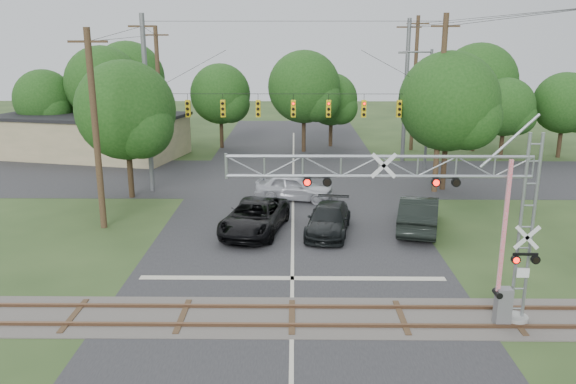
{
  "coord_description": "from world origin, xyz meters",
  "views": [
    {
      "loc": [
        0.07,
        -16.58,
        9.73
      ],
      "look_at": [
        -0.2,
        7.5,
        3.29
      ],
      "focal_mm": 35.0,
      "sensor_mm": 36.0,
      "label": 1
    }
  ],
  "objects_px": {
    "pickup_black": "(255,217)",
    "sedan_silver": "(294,187)",
    "car_dark": "(328,220)",
    "commercial_building": "(92,135)",
    "crossing_gantry": "(436,209)",
    "streetlight": "(426,106)",
    "traffic_signal_span": "(307,106)"
  },
  "relations": [
    {
      "from": "car_dark",
      "to": "commercial_building",
      "type": "relative_size",
      "value": 0.3
    },
    {
      "from": "crossing_gantry",
      "to": "commercial_building",
      "type": "height_order",
      "value": "crossing_gantry"
    },
    {
      "from": "car_dark",
      "to": "streetlight",
      "type": "xyz_separation_m",
      "value": [
        7.86,
        13.5,
        4.44
      ]
    },
    {
      "from": "car_dark",
      "to": "sedan_silver",
      "type": "height_order",
      "value": "sedan_silver"
    },
    {
      "from": "traffic_signal_span",
      "to": "pickup_black",
      "type": "height_order",
      "value": "traffic_signal_span"
    },
    {
      "from": "crossing_gantry",
      "to": "car_dark",
      "type": "height_order",
      "value": "crossing_gantry"
    },
    {
      "from": "traffic_signal_span",
      "to": "car_dark",
      "type": "height_order",
      "value": "traffic_signal_span"
    },
    {
      "from": "pickup_black",
      "to": "car_dark",
      "type": "relative_size",
      "value": 1.17
    },
    {
      "from": "car_dark",
      "to": "streetlight",
      "type": "relative_size",
      "value": 0.55
    },
    {
      "from": "streetlight",
      "to": "traffic_signal_span",
      "type": "bearing_deg",
      "value": -150.83
    },
    {
      "from": "pickup_black",
      "to": "car_dark",
      "type": "height_order",
      "value": "pickup_black"
    },
    {
      "from": "sedan_silver",
      "to": "commercial_building",
      "type": "height_order",
      "value": "commercial_building"
    },
    {
      "from": "pickup_black",
      "to": "sedan_silver",
      "type": "bearing_deg",
      "value": 82.69
    },
    {
      "from": "traffic_signal_span",
      "to": "streetlight",
      "type": "height_order",
      "value": "traffic_signal_span"
    },
    {
      "from": "crossing_gantry",
      "to": "streetlight",
      "type": "height_order",
      "value": "streetlight"
    },
    {
      "from": "traffic_signal_span",
      "to": "car_dark",
      "type": "bearing_deg",
      "value": -83.37
    },
    {
      "from": "crossing_gantry",
      "to": "commercial_building",
      "type": "bearing_deg",
      "value": 126.68
    },
    {
      "from": "commercial_building",
      "to": "crossing_gantry",
      "type": "bearing_deg",
      "value": -40.55
    },
    {
      "from": "pickup_black",
      "to": "crossing_gantry",
      "type": "bearing_deg",
      "value": -44.22
    },
    {
      "from": "crossing_gantry",
      "to": "traffic_signal_span",
      "type": "bearing_deg",
      "value": 102.29
    },
    {
      "from": "pickup_black",
      "to": "commercial_building",
      "type": "xyz_separation_m",
      "value": [
        -15.7,
        20.37,
        1.01
      ]
    },
    {
      "from": "crossing_gantry",
      "to": "streetlight",
      "type": "bearing_deg",
      "value": 78.23
    },
    {
      "from": "traffic_signal_span",
      "to": "streetlight",
      "type": "xyz_separation_m",
      "value": [
        8.85,
        4.94,
        -0.53
      ]
    },
    {
      "from": "traffic_signal_span",
      "to": "pickup_black",
      "type": "distance_m",
      "value": 10.14
    },
    {
      "from": "pickup_black",
      "to": "streetlight",
      "type": "bearing_deg",
      "value": 59.75
    },
    {
      "from": "pickup_black",
      "to": "car_dark",
      "type": "xyz_separation_m",
      "value": [
        3.88,
        -0.14,
        -0.09
      ]
    },
    {
      "from": "car_dark",
      "to": "commercial_building",
      "type": "distance_m",
      "value": 28.38
    },
    {
      "from": "sedan_silver",
      "to": "crossing_gantry",
      "type": "bearing_deg",
      "value": -150.78
    },
    {
      "from": "crossing_gantry",
      "to": "pickup_black",
      "type": "relative_size",
      "value": 1.79
    },
    {
      "from": "traffic_signal_span",
      "to": "pickup_black",
      "type": "bearing_deg",
      "value": -108.95
    },
    {
      "from": "sedan_silver",
      "to": "commercial_building",
      "type": "distance_m",
      "value": 22.7
    },
    {
      "from": "car_dark",
      "to": "sedan_silver",
      "type": "bearing_deg",
      "value": 115.27
    }
  ]
}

